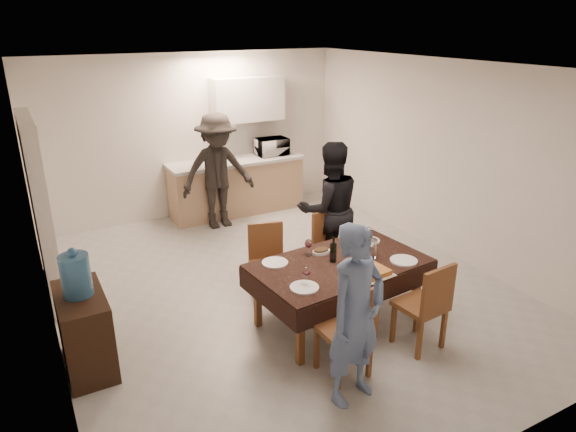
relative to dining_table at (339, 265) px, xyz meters
name	(u,v)px	position (x,y,z in m)	size (l,w,h in m)	color
floor	(280,287)	(-0.20, 0.95, -0.67)	(5.00, 6.00, 0.02)	#A4A39F
ceiling	(279,66)	(-0.20, 0.95, 1.93)	(5.00, 6.00, 0.02)	white
wall_back	(193,136)	(-0.20, 3.95, 0.63)	(5.00, 0.02, 2.60)	silver
wall_front	(494,307)	(-0.20, -2.05, 0.63)	(5.00, 0.02, 2.60)	silver
wall_left	(37,225)	(-2.70, 0.95, 0.63)	(0.02, 6.00, 2.60)	silver
wall_right	(443,159)	(2.30, 0.95, 0.63)	(0.02, 6.00, 2.60)	silver
stub_partition	(41,209)	(-2.62, 2.15, 0.38)	(0.15, 1.40, 2.10)	beige
kitchen_base_cabinet	(237,188)	(0.40, 3.63, -0.24)	(2.20, 0.60, 0.86)	tan
kitchen_worktop	(236,161)	(0.40, 3.63, 0.22)	(2.24, 0.64, 0.05)	beige
upper_cabinet	(247,99)	(0.70, 3.77, 1.18)	(1.20, 0.34, 0.70)	silver
dining_table	(339,265)	(0.00, 0.00, 0.00)	(1.87, 1.19, 0.70)	black
chair_near_left	(350,324)	(-0.45, -0.84, -0.10)	(0.43, 0.43, 0.50)	brown
chair_near_right	(428,299)	(0.45, -0.84, -0.10)	(0.46, 0.46, 0.50)	brown
chair_far_left	(272,260)	(-0.45, 0.67, -0.12)	(0.50, 0.51, 0.48)	brown
chair_far_right	(339,244)	(0.45, 0.66, -0.11)	(0.50, 0.51, 0.49)	brown
console	(85,331)	(-2.48, 0.47, -0.29)	(0.41, 0.82, 0.76)	#321F10
water_jug	(76,276)	(-2.48, 0.47, 0.28)	(0.26, 0.26, 0.39)	teal
wine_bottle	(333,249)	(-0.05, 0.05, 0.17)	(0.07, 0.07, 0.28)	black
water_pitcher	(370,248)	(0.35, -0.05, 0.13)	(0.13, 0.13, 0.21)	white
savoury_tart	(370,273)	(0.10, -0.38, 0.06)	(0.43, 0.32, 0.05)	#C7873A
salad_bowl	(353,247)	(0.30, 0.18, 0.07)	(0.18, 0.18, 0.07)	white
mushroom_dish	(321,252)	(-0.05, 0.28, 0.05)	(0.18, 0.18, 0.03)	white
wine_glass_a	(306,276)	(-0.55, -0.25, 0.13)	(0.08, 0.08, 0.19)	white
wine_glass_b	(368,235)	(0.55, 0.25, 0.13)	(0.09, 0.09, 0.20)	white
wine_glass_c	(308,247)	(-0.20, 0.30, 0.13)	(0.08, 0.08, 0.19)	white
plate_near_left	(304,287)	(-0.60, -0.30, 0.04)	(0.28, 0.28, 0.02)	white
plate_near_right	(404,261)	(0.60, -0.30, 0.04)	(0.29, 0.29, 0.02)	white
plate_far_left	(275,263)	(-0.60, 0.30, 0.04)	(0.27, 0.27, 0.02)	white
plate_far_right	(369,240)	(0.60, 0.30, 0.04)	(0.25, 0.25, 0.01)	white
microwave	(272,147)	(1.06, 3.63, 0.39)	(0.52, 0.35, 0.29)	silver
person_near	(356,316)	(-0.55, -1.05, 0.13)	(0.58, 0.38, 1.59)	slate
person_far	(329,209)	(0.55, 1.05, 0.19)	(0.83, 0.65, 1.71)	black
person_kitchen	(218,172)	(-0.10, 3.18, 0.22)	(1.15, 0.66, 1.78)	black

